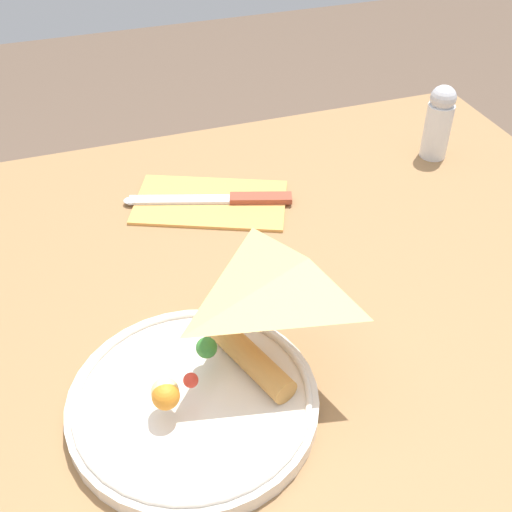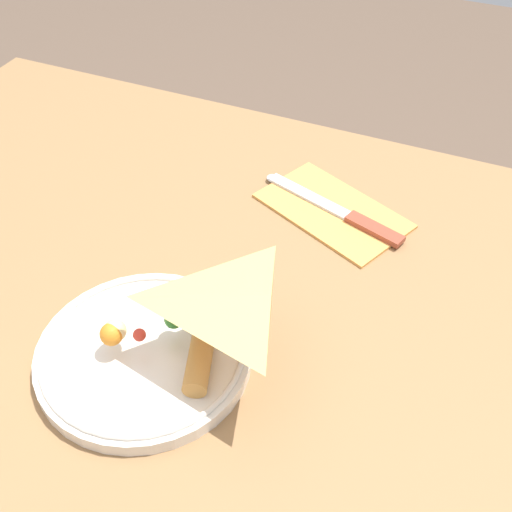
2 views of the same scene
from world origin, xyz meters
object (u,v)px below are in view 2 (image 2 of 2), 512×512
object	(u,v)px
napkin_folded	(333,211)
butter_knife	(340,211)
dining_table	(197,360)
plate_pizza	(144,350)

from	to	relation	value
napkin_folded	butter_knife	bearing A→B (deg)	161.88
dining_table	plate_pizza	size ratio (longest dim) A/B	5.16
dining_table	butter_knife	bearing A→B (deg)	-116.73
dining_table	napkin_folded	size ratio (longest dim) A/B	5.21
napkin_folded	butter_knife	world-z (taller)	butter_knife
dining_table	butter_knife	size ratio (longest dim) A/B	5.51
plate_pizza	dining_table	bearing A→B (deg)	-93.24
plate_pizza	napkin_folded	world-z (taller)	plate_pizza
dining_table	plate_pizza	distance (m)	0.15
plate_pizza	napkin_folded	bearing A→B (deg)	-108.28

